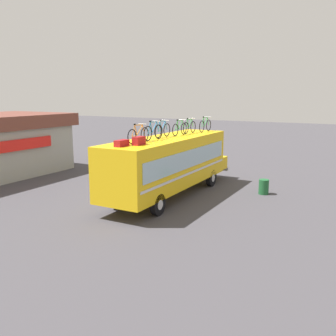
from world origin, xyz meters
name	(u,v)px	position (x,y,z in m)	size (l,w,h in m)	color
ground_plane	(168,196)	(0.00, 0.00, 0.00)	(120.00, 120.00, 0.00)	#423F44
bus	(170,162)	(0.18, 0.00, 1.89)	(11.09, 2.59, 3.23)	yellow
luggage_bag_1	(122,143)	(-4.04, 0.10, 3.37)	(0.72, 0.33, 0.28)	maroon
luggage_bag_2	(139,141)	(-3.28, -0.30, 3.42)	(0.66, 0.32, 0.38)	maroon
rooftop_bicycle_1	(138,135)	(-2.62, 0.16, 3.61)	(1.77, 0.44, 0.91)	black
rooftop_bicycle_2	(153,132)	(-1.35, 0.11, 3.63)	(1.78, 0.44, 0.98)	black
rooftop_bicycle_3	(162,130)	(-0.04, 0.33, 3.62)	(1.66, 0.44, 0.93)	black
rooftop_bicycle_4	(180,129)	(1.27, -0.02, 3.60)	(1.71, 0.44, 0.89)	black
rooftop_bicycle_5	(189,127)	(2.54, -0.02, 3.60)	(1.65, 0.44, 0.90)	black
rooftop_bicycle_6	(205,125)	(3.87, -0.44, 3.62)	(1.75, 0.44, 0.94)	black
trash_bin	(264,187)	(3.02, -4.40, 0.41)	(0.55, 0.55, 0.83)	#1E592D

